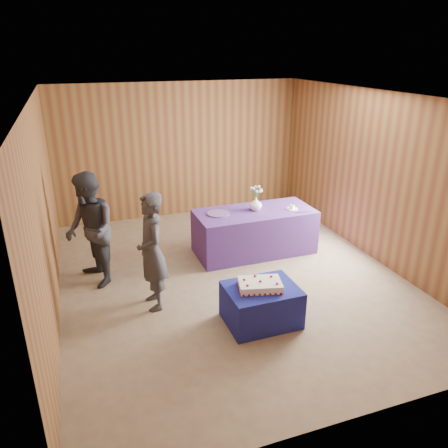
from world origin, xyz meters
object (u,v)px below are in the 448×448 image
serving_table (254,232)px  vase (256,204)px  sheet_cake (260,285)px  cake_table (261,305)px  guest_right (90,230)px  guest_left (152,252)px

serving_table → vase: (0.03, 0.04, 0.49)m
serving_table → sheet_cake: serving_table is taller
cake_table → guest_right: (-1.93, 1.76, 0.60)m
cake_table → serving_table: size_ratio=0.45×
sheet_cake → vase: vase is taller
serving_table → guest_left: (-1.95, -1.12, 0.43)m
cake_table → vase: 2.23m
cake_table → guest_right: size_ratio=0.53×
guest_left → guest_right: 1.16m
sheet_cake → vase: bearing=82.0°
serving_table → sheet_cake: (-0.77, -1.97, 0.17)m
guest_left → guest_right: (-0.72, 0.92, 0.04)m
cake_table → vase: size_ratio=4.03×
cake_table → sheet_cake: bearing=-175.6°
serving_table → guest_right: 2.72m
sheet_cake → guest_right: 2.61m
cake_table → guest_left: size_ratio=0.56×
vase → guest_right: size_ratio=0.13×
guest_left → guest_right: size_ratio=0.95×
sheet_cake → vase: (0.80, 2.01, 0.31)m
serving_table → guest_right: size_ratio=1.18×
sheet_cake → guest_left: (-1.18, 0.84, 0.26)m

